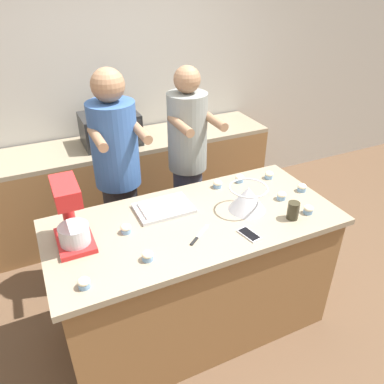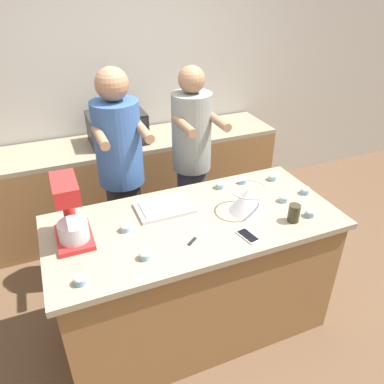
% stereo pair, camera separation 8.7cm
% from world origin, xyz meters
% --- Properties ---
extents(ground_plane, '(16.00, 16.00, 0.00)m').
position_xyz_m(ground_plane, '(0.00, 0.00, 0.00)').
color(ground_plane, brown).
extents(back_wall, '(10.00, 0.06, 2.70)m').
position_xyz_m(back_wall, '(0.00, 1.84, 1.35)').
color(back_wall, '#B2ADA3').
rests_on(back_wall, ground_plane).
extents(island_counter, '(1.85, 0.85, 0.94)m').
position_xyz_m(island_counter, '(0.00, 0.00, 0.47)').
color(island_counter, olive).
rests_on(island_counter, ground_plane).
extents(back_counter, '(2.80, 0.60, 0.91)m').
position_xyz_m(back_counter, '(0.00, 1.49, 0.45)').
color(back_counter, olive).
rests_on(back_counter, ground_plane).
extents(person_left, '(0.35, 0.51, 1.76)m').
position_xyz_m(person_left, '(-0.29, 0.72, 0.93)').
color(person_left, '#232328').
rests_on(person_left, ground_plane).
extents(person_right, '(0.32, 0.49, 1.72)m').
position_xyz_m(person_right, '(0.28, 0.72, 0.92)').
color(person_right, '#33384C').
rests_on(person_right, ground_plane).
extents(stand_mixer, '(0.20, 0.30, 0.40)m').
position_xyz_m(stand_mixer, '(-0.72, 0.08, 1.12)').
color(stand_mixer, red).
rests_on(stand_mixer, island_counter).
extents(mixing_bowl, '(0.25, 0.25, 0.17)m').
position_xyz_m(mixing_bowl, '(0.36, -0.04, 1.03)').
color(mixing_bowl, '#BCBCC1').
rests_on(mixing_bowl, island_counter).
extents(baking_tray, '(0.37, 0.25, 0.04)m').
position_xyz_m(baking_tray, '(-0.14, 0.19, 0.96)').
color(baking_tray, '#BCBCC1').
rests_on(baking_tray, island_counter).
extents(microwave_oven, '(0.51, 0.38, 0.28)m').
position_xyz_m(microwave_oven, '(-0.14, 1.49, 1.05)').
color(microwave_oven, black).
rests_on(microwave_oven, back_counter).
extents(cell_phone, '(0.10, 0.15, 0.01)m').
position_xyz_m(cell_phone, '(0.22, -0.28, 0.95)').
color(cell_phone, silver).
rests_on(cell_phone, island_counter).
extents(drinking_glass, '(0.07, 0.07, 0.12)m').
position_xyz_m(drinking_glass, '(0.56, -0.25, 1.00)').
color(drinking_glass, '#332D1E').
rests_on(drinking_glass, island_counter).
extents(knife, '(0.19, 0.15, 0.01)m').
position_xyz_m(knife, '(-0.06, -0.17, 0.94)').
color(knife, '#BCBCC1').
rests_on(knife, island_counter).
extents(cupcake_0, '(0.06, 0.06, 0.06)m').
position_xyz_m(cupcake_0, '(0.51, 0.30, 0.97)').
color(cupcake_0, '#759EC6').
rests_on(cupcake_0, island_counter).
extents(cupcake_1, '(0.06, 0.06, 0.06)m').
position_xyz_m(cupcake_1, '(0.32, 0.30, 0.97)').
color(cupcake_1, '#759EC6').
rests_on(cupcake_1, island_counter).
extents(cupcake_2, '(0.06, 0.06, 0.06)m').
position_xyz_m(cupcake_2, '(0.74, 0.26, 0.97)').
color(cupcake_2, '#759EC6').
rests_on(cupcake_2, island_counter).
extents(cupcake_3, '(0.06, 0.06, 0.06)m').
position_xyz_m(cupcake_3, '(-0.75, -0.29, 0.97)').
color(cupcake_3, '#759EC6').
rests_on(cupcake_3, island_counter).
extents(cupcake_4, '(0.06, 0.06, 0.06)m').
position_xyz_m(cupcake_4, '(-0.39, -0.23, 0.97)').
color(cupcake_4, '#759EC6').
rests_on(cupcake_4, island_counter).
extents(cupcake_5, '(0.06, 0.06, 0.06)m').
position_xyz_m(cupcake_5, '(0.69, -0.24, 0.97)').
color(cupcake_5, '#759EC6').
rests_on(cupcake_5, island_counter).
extents(cupcake_6, '(0.06, 0.06, 0.06)m').
position_xyz_m(cupcake_6, '(0.84, 0.00, 0.97)').
color(cupcake_6, '#759EC6').
rests_on(cupcake_6, island_counter).
extents(cupcake_7, '(0.06, 0.06, 0.06)m').
position_xyz_m(cupcake_7, '(0.64, -0.03, 0.97)').
color(cupcake_7, '#759EC6').
rests_on(cupcake_7, island_counter).
extents(cupcake_8, '(0.06, 0.06, 0.06)m').
position_xyz_m(cupcake_8, '(-0.43, 0.05, 0.97)').
color(cupcake_8, '#759EC6').
rests_on(cupcake_8, island_counter).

